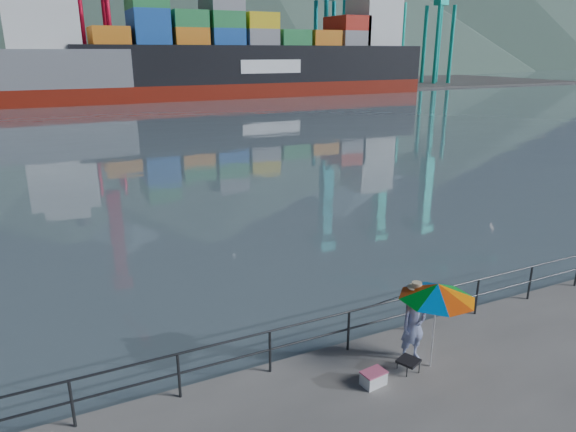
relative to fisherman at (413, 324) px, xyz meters
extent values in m
cube|color=slate|center=(-2.10, 129.25, -0.88)|extent=(500.00, 280.00, 0.00)
cube|color=#514F4C|center=(7.90, 92.25, -0.88)|extent=(200.00, 40.00, 0.40)
cylinder|color=#2D3033|center=(-2.10, 0.95, 0.12)|extent=(22.00, 0.05, 0.05)
cylinder|color=#2D3033|center=(-2.10, 0.95, -0.33)|extent=(22.00, 0.05, 0.05)
cube|color=#2D3033|center=(-2.10, 0.95, -0.38)|extent=(22.00, 0.06, 1.00)
cube|color=#194CA5|center=(7.90, 91.25, 0.42)|extent=(6.00, 2.40, 2.60)
cube|color=yellow|center=(14.40, 91.25, 1.72)|extent=(6.00, 2.40, 5.20)
cube|color=yellow|center=(20.90, 91.25, 1.72)|extent=(6.00, 2.40, 5.20)
cube|color=orange|center=(27.40, 91.25, 3.02)|extent=(6.00, 2.40, 7.80)
cube|color=red|center=(33.90, 91.25, 0.42)|extent=(6.00, 2.40, 2.60)
cube|color=#267F3F|center=(40.40, 91.25, 3.02)|extent=(6.00, 2.40, 7.80)
cube|color=red|center=(46.90, 91.25, 0.42)|extent=(6.00, 2.40, 2.60)
cube|color=orange|center=(53.40, 91.25, 0.42)|extent=(6.00, 2.40, 2.60)
cube|color=red|center=(59.90, 91.25, 3.02)|extent=(6.00, 2.40, 7.80)
cube|color=orange|center=(7.90, 94.25, 1.72)|extent=(6.00, 2.40, 5.20)
cube|color=orange|center=(14.40, 94.25, 1.72)|extent=(6.00, 2.40, 5.20)
cube|color=yellow|center=(20.90, 94.25, 1.72)|extent=(6.00, 2.40, 5.20)
cube|color=#194CA5|center=(27.40, 94.25, 1.72)|extent=(6.00, 2.40, 5.20)
cube|color=orange|center=(33.90, 94.25, 1.72)|extent=(6.00, 2.40, 5.20)
cube|color=red|center=(40.40, 94.25, 1.72)|extent=(6.00, 2.40, 5.20)
cube|color=gray|center=(46.90, 94.25, 1.72)|extent=(6.00, 2.40, 5.20)
imported|color=#2A428F|center=(0.00, 0.00, 0.00)|extent=(0.65, 0.43, 1.77)
cylinder|color=white|center=(0.21, -0.42, 0.04)|extent=(0.04, 0.04, 1.85)
cone|color=#0073DD|center=(0.21, -0.42, 0.96)|extent=(2.18, 2.18, 0.34)
cube|color=black|center=(-0.36, -0.35, -0.63)|extent=(0.55, 0.55, 0.06)
cube|color=#2D3033|center=(-0.36, -0.35, -0.77)|extent=(0.36, 0.36, 0.22)
cube|color=silver|center=(-1.33, -0.43, -0.74)|extent=(0.53, 0.39, 0.29)
cylinder|color=black|center=(-0.22, 1.14, -0.88)|extent=(0.11, 1.76, 1.24)
cube|color=silver|center=(-5.00, 71.77, 9.62)|extent=(9.00, 8.44, 7.00)
cube|color=#69150A|center=(26.32, 71.86, -0.13)|extent=(57.25, 9.54, 2.50)
cube|color=black|center=(26.32, 71.86, 3.92)|extent=(57.25, 9.54, 5.60)
cube|color=silver|center=(48.07, 71.86, 11.72)|extent=(7.00, 7.63, 10.00)
camera|label=1|loc=(-6.95, -7.96, 5.83)|focal=32.00mm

